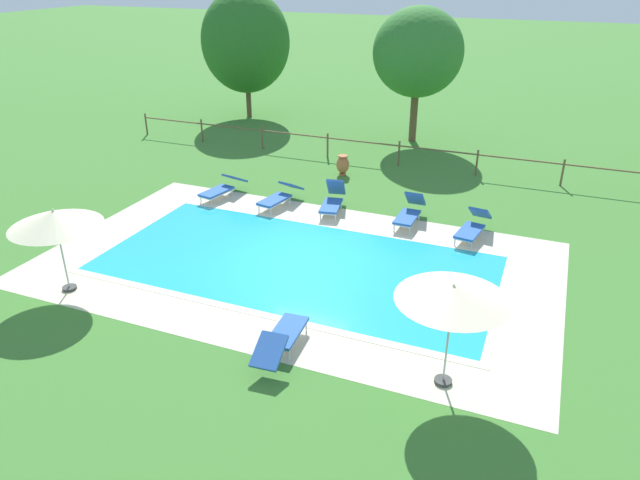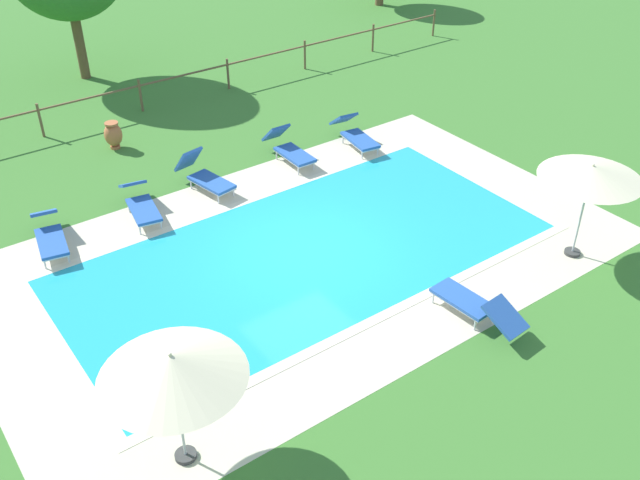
{
  "view_description": "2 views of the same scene",
  "coord_description": "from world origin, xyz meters",
  "px_view_note": "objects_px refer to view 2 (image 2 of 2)",
  "views": [
    {
      "loc": [
        6.19,
        -13.36,
        7.77
      ],
      "look_at": [
        0.51,
        0.5,
        0.6
      ],
      "focal_mm": 32.94,
      "sensor_mm": 36.0,
      "label": 1
    },
    {
      "loc": [
        -7.63,
        -11.03,
        9.41
      ],
      "look_at": [
        0.05,
        -0.48,
        0.6
      ],
      "focal_mm": 40.23,
      "sensor_mm": 36.0,
      "label": 2
    }
  ],
  "objects_px": {
    "sun_lounger_north_end": "(475,305)",
    "sun_lounger_south_near_corner": "(49,234)",
    "sun_lounger_north_far": "(205,176)",
    "terracotta_urn_near_fence": "(113,134)",
    "sun_lounger_north_near_steps": "(289,148)",
    "patio_umbrella_open_by_bench": "(172,367)",
    "patio_umbrella_open_foreground": "(591,173)",
    "sun_lounger_south_mid": "(355,134)",
    "sun_lounger_north_mid": "(140,203)"
  },
  "relations": [
    {
      "from": "sun_lounger_south_near_corner",
      "to": "sun_lounger_south_mid",
      "type": "height_order",
      "value": "sun_lounger_south_mid"
    },
    {
      "from": "sun_lounger_north_mid",
      "to": "terracotta_urn_near_fence",
      "type": "relative_size",
      "value": 2.66
    },
    {
      "from": "sun_lounger_north_end",
      "to": "sun_lounger_south_near_corner",
      "type": "relative_size",
      "value": 0.99
    },
    {
      "from": "sun_lounger_north_near_steps",
      "to": "sun_lounger_south_near_corner",
      "type": "bearing_deg",
      "value": -177.52
    },
    {
      "from": "sun_lounger_south_near_corner",
      "to": "patio_umbrella_open_foreground",
      "type": "distance_m",
      "value": 12.09
    },
    {
      "from": "sun_lounger_south_mid",
      "to": "patio_umbrella_open_foreground",
      "type": "relative_size",
      "value": 0.89
    },
    {
      "from": "sun_lounger_north_near_steps",
      "to": "sun_lounger_north_end",
      "type": "bearing_deg",
      "value": -95.98
    },
    {
      "from": "terracotta_urn_near_fence",
      "to": "patio_umbrella_open_by_bench",
      "type": "bearing_deg",
      "value": -107.26
    },
    {
      "from": "sun_lounger_north_end",
      "to": "terracotta_urn_near_fence",
      "type": "distance_m",
      "value": 11.8
    },
    {
      "from": "sun_lounger_north_mid",
      "to": "sun_lounger_north_far",
      "type": "distance_m",
      "value": 1.91
    },
    {
      "from": "sun_lounger_north_near_steps",
      "to": "terracotta_urn_near_fence",
      "type": "distance_m",
      "value": 5.14
    },
    {
      "from": "sun_lounger_south_mid",
      "to": "sun_lounger_north_near_steps",
      "type": "bearing_deg",
      "value": 170.82
    },
    {
      "from": "sun_lounger_south_near_corner",
      "to": "patio_umbrella_open_by_bench",
      "type": "xyz_separation_m",
      "value": [
        -0.28,
        -7.24,
        1.65
      ]
    },
    {
      "from": "sun_lounger_south_near_corner",
      "to": "patio_umbrella_open_foreground",
      "type": "xyz_separation_m",
      "value": [
        9.5,
        -7.28,
        1.75
      ]
    },
    {
      "from": "sun_lounger_south_mid",
      "to": "patio_umbrella_open_by_bench",
      "type": "distance_m",
      "value": 11.79
    },
    {
      "from": "sun_lounger_north_near_steps",
      "to": "sun_lounger_north_far",
      "type": "xyz_separation_m",
      "value": [
        -2.67,
        -0.03,
        0.01
      ]
    },
    {
      "from": "sun_lounger_north_far",
      "to": "patio_umbrella_open_by_bench",
      "type": "distance_m",
      "value": 8.87
    },
    {
      "from": "sun_lounger_south_mid",
      "to": "patio_umbrella_open_by_bench",
      "type": "bearing_deg",
      "value": -141.92
    },
    {
      "from": "sun_lounger_north_far",
      "to": "sun_lounger_south_mid",
      "type": "height_order",
      "value": "sun_lounger_north_far"
    },
    {
      "from": "patio_umbrella_open_foreground",
      "to": "terracotta_urn_near_fence",
      "type": "bearing_deg",
      "value": 119.41
    },
    {
      "from": "sun_lounger_south_mid",
      "to": "patio_umbrella_open_foreground",
      "type": "height_order",
      "value": "patio_umbrella_open_foreground"
    },
    {
      "from": "sun_lounger_north_end",
      "to": "sun_lounger_south_mid",
      "type": "height_order",
      "value": "sun_lounger_south_mid"
    },
    {
      "from": "sun_lounger_south_near_corner",
      "to": "terracotta_urn_near_fence",
      "type": "xyz_separation_m",
      "value": [
        3.19,
        3.92,
        0.07
      ]
    },
    {
      "from": "sun_lounger_north_mid",
      "to": "sun_lounger_south_mid",
      "type": "xyz_separation_m",
      "value": [
        6.64,
        -0.1,
        0.02
      ]
    },
    {
      "from": "sun_lounger_north_near_steps",
      "to": "sun_lounger_north_mid",
      "type": "bearing_deg",
      "value": -177.0
    },
    {
      "from": "sun_lounger_north_near_steps",
      "to": "sun_lounger_north_mid",
      "type": "relative_size",
      "value": 0.91
    },
    {
      "from": "sun_lounger_north_mid",
      "to": "terracotta_urn_near_fence",
      "type": "distance_m",
      "value": 3.97
    },
    {
      "from": "sun_lounger_south_mid",
      "to": "terracotta_urn_near_fence",
      "type": "height_order",
      "value": "sun_lounger_south_mid"
    },
    {
      "from": "sun_lounger_north_near_steps",
      "to": "terracotta_urn_near_fence",
      "type": "xyz_separation_m",
      "value": [
        -3.64,
        3.63,
        0.05
      ]
    },
    {
      "from": "sun_lounger_south_near_corner",
      "to": "patio_umbrella_open_by_bench",
      "type": "distance_m",
      "value": 7.43
    },
    {
      "from": "sun_lounger_north_mid",
      "to": "sun_lounger_north_end",
      "type": "height_order",
      "value": "sun_lounger_north_mid"
    },
    {
      "from": "sun_lounger_north_far",
      "to": "sun_lounger_north_end",
      "type": "distance_m",
      "value": 8.02
    },
    {
      "from": "sun_lounger_south_mid",
      "to": "sun_lounger_north_far",
      "type": "bearing_deg",
      "value": 176.32
    },
    {
      "from": "terracotta_urn_near_fence",
      "to": "sun_lounger_north_mid",
      "type": "bearing_deg",
      "value": -103.33
    },
    {
      "from": "sun_lounger_north_end",
      "to": "terracotta_urn_near_fence",
      "type": "xyz_separation_m",
      "value": [
        -2.82,
        11.46,
        0.08
      ]
    },
    {
      "from": "sun_lounger_north_near_steps",
      "to": "sun_lounger_south_mid",
      "type": "height_order",
      "value": "sun_lounger_north_near_steps"
    },
    {
      "from": "sun_lounger_north_far",
      "to": "terracotta_urn_near_fence",
      "type": "relative_size",
      "value": 2.39
    },
    {
      "from": "sun_lounger_south_mid",
      "to": "terracotta_urn_near_fence",
      "type": "relative_size",
      "value": 2.57
    },
    {
      "from": "patio_umbrella_open_foreground",
      "to": "sun_lounger_north_end",
      "type": "bearing_deg",
      "value": -175.74
    },
    {
      "from": "sun_lounger_north_end",
      "to": "sun_lounger_north_near_steps",
      "type": "bearing_deg",
      "value": 84.02
    },
    {
      "from": "sun_lounger_north_mid",
      "to": "sun_lounger_south_near_corner",
      "type": "relative_size",
      "value": 1.0
    },
    {
      "from": "sun_lounger_north_end",
      "to": "patio_umbrella_open_by_bench",
      "type": "distance_m",
      "value": 6.51
    },
    {
      "from": "sun_lounger_north_near_steps",
      "to": "sun_lounger_south_mid",
      "type": "xyz_separation_m",
      "value": [
        2.08,
        -0.34,
        -0.01
      ]
    },
    {
      "from": "terracotta_urn_near_fence",
      "to": "sun_lounger_north_far",
      "type": "bearing_deg",
      "value": -75.02
    },
    {
      "from": "sun_lounger_north_far",
      "to": "terracotta_urn_near_fence",
      "type": "distance_m",
      "value": 3.78
    },
    {
      "from": "sun_lounger_north_mid",
      "to": "patio_umbrella_open_by_bench",
      "type": "bearing_deg",
      "value": -109.28
    },
    {
      "from": "sun_lounger_north_far",
      "to": "patio_umbrella_open_by_bench",
      "type": "height_order",
      "value": "patio_umbrella_open_by_bench"
    },
    {
      "from": "sun_lounger_south_near_corner",
      "to": "sun_lounger_north_mid",
      "type": "bearing_deg",
      "value": 1.42
    },
    {
      "from": "sun_lounger_north_end",
      "to": "patio_umbrella_open_foreground",
      "type": "distance_m",
      "value": 3.91
    },
    {
      "from": "sun_lounger_south_mid",
      "to": "patio_umbrella_open_by_bench",
      "type": "height_order",
      "value": "patio_umbrella_open_by_bench"
    }
  ]
}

